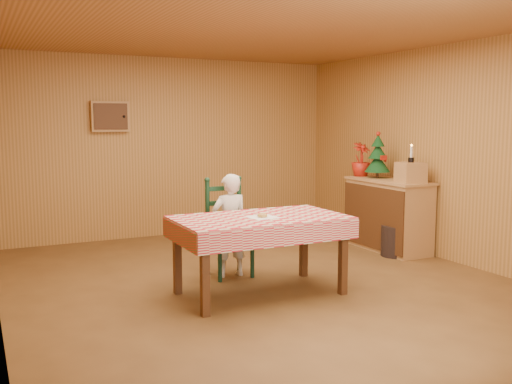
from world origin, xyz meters
The scene contains 13 objects.
ground centered at (0.00, 0.00, 0.00)m, with size 6.00×6.00×0.00m, color brown.
cabin_walls centered at (0.00, 0.53, 1.83)m, with size 5.10×6.05×2.65m.
dining_table centered at (-0.18, -0.24, 0.69)m, with size 1.66×0.96×0.77m.
ladder_chair centered at (-0.18, 0.54, 0.50)m, with size 0.44×0.40×1.08m.
seated_child centered at (-0.18, 0.49, 0.56)m, with size 0.41×0.27×1.12m, color silver.
napkin centered at (-0.18, -0.29, 0.77)m, with size 0.26×0.26×0.00m, color white.
donut centered at (-0.18, -0.29, 0.79)m, with size 0.10×0.10×0.03m, color #B98E42.
shelf_unit centered at (2.20, 0.75, 0.47)m, with size 0.54×1.24×0.93m.
crate centered at (2.21, 0.35, 1.06)m, with size 0.30×0.30×0.25m, color tan.
christmas_tree centered at (2.21, 1.00, 1.21)m, with size 0.34×0.34×0.62m.
flower_arrangement centered at (2.16, 1.30, 1.16)m, with size 0.26×0.26×0.46m, color #A61C0F.
candle_set centered at (2.21, 0.35, 1.24)m, with size 0.07×0.07×0.22m.
storage_bin centered at (2.08, 0.41, 0.19)m, with size 0.39×0.39×0.39m, color black.
Camera 1 is at (-2.63, -5.09, 1.69)m, focal length 40.00 mm.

